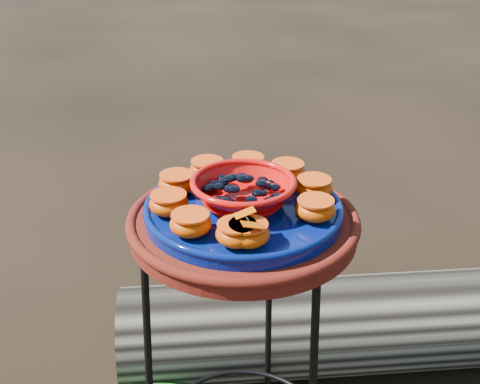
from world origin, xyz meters
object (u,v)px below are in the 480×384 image
(driftwood_log, at_px, (386,323))
(cobalt_plate, at_px, (243,211))
(plant_stand, at_px, (243,368))
(red_bowl, at_px, (243,193))
(terracotta_saucer, at_px, (243,225))

(driftwood_log, bearing_deg, cobalt_plate, -118.09)
(plant_stand, distance_m, red_bowl, 0.44)
(cobalt_plate, distance_m, driftwood_log, 0.84)
(terracotta_saucer, distance_m, cobalt_plate, 0.03)
(red_bowl, xyz_separation_m, driftwood_log, (0.28, 0.52, -0.64))
(red_bowl, distance_m, driftwood_log, 0.87)
(cobalt_plate, xyz_separation_m, red_bowl, (0.00, 0.00, 0.04))
(red_bowl, relative_size, driftwood_log, 0.12)
(terracotta_saucer, xyz_separation_m, cobalt_plate, (0.00, 0.00, 0.03))
(plant_stand, xyz_separation_m, red_bowl, (0.00, 0.00, 0.44))
(red_bowl, height_order, driftwood_log, red_bowl)
(plant_stand, distance_m, terracotta_saucer, 0.37)
(plant_stand, height_order, red_bowl, red_bowl)
(terracotta_saucer, bearing_deg, plant_stand, 0.00)
(plant_stand, relative_size, driftwood_log, 0.45)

